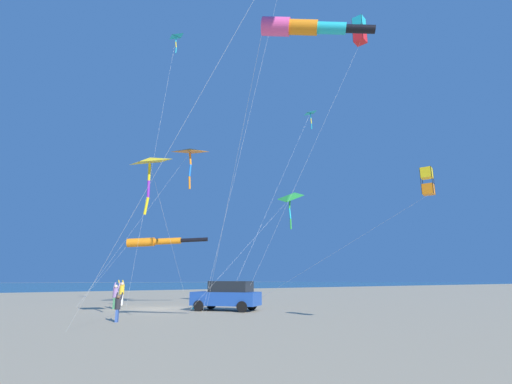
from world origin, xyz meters
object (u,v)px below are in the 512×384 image
kite_windsock_orange_high_right (301,28)px  kite_delta_green_low_center (290,198)px  cooler_box (197,306)px  person_child_green_jacket (118,306)px  kite_box_rainbow_low_near (359,31)px  kite_delta_teal_far_right (150,162)px  kite_box_long_streamer_right (427,182)px  kite_delta_magenta_far_left (310,114)px  kite_delta_checkered_midright (176,38)px  kite_delta_striped_overhead (190,152)px  parked_car (227,295)px  kite_windsock_red_high_left (155,242)px  person_adult_flyer (122,291)px  person_child_grey_jacket (115,294)px

kite_windsock_orange_high_right → kite_delta_green_low_center: bearing=-42.6°
cooler_box → kite_delta_green_low_center: (-2.18, -6.84, 8.12)m
person_child_green_jacket → kite_windsock_orange_high_right: 14.48m
kite_box_rainbow_low_near → person_child_green_jacket: bearing=58.8°
person_child_green_jacket → kite_delta_teal_far_right: (-1.27, -0.55, 6.90)m
kite_box_long_streamer_right → kite_delta_magenta_far_left: bearing=-28.2°
kite_delta_checkered_midright → kite_delta_striped_overhead: (1.41, -2.30, -7.80)m
kite_windsock_orange_high_right → kite_delta_teal_far_right: size_ratio=1.57×
parked_car → kite_delta_checkered_midright: 18.52m
kite_windsock_red_high_left → kite_delta_striped_overhead: (-6.52, 0.62, 6.11)m
person_child_green_jacket → person_adult_flyer: bearing=-20.3°
parked_car → cooler_box: (2.45, 0.77, -0.74)m
kite_box_long_streamer_right → kite_windsock_red_high_left: (22.52, 2.26, -0.98)m
kite_delta_green_low_center → kite_box_rainbow_low_near: 12.94m
kite_delta_green_low_center → kite_delta_checkered_midright: (1.17, 9.99, 10.66)m
kite_windsock_orange_high_right → parked_car: bearing=-25.0°
person_child_green_jacket → kite_delta_teal_far_right: size_ratio=0.17×
kite_delta_green_low_center → kite_delta_checkered_midright: bearing=83.3°
kite_delta_magenta_far_left → kite_box_rainbow_low_near: bearing=151.1°
person_child_grey_jacket → kite_delta_striped_overhead: size_ratio=0.15×
cooler_box → kite_delta_magenta_far_left: size_ratio=0.04×
kite_delta_magenta_far_left → kite_delta_teal_far_right: (-3.16, 15.38, -8.32)m
person_child_grey_jacket → kite_delta_checkered_midright: 18.67m
kite_delta_checkered_midright → kite_delta_teal_far_right: (-4.98, 3.36, -11.36)m
person_child_green_jacket → kite_box_long_streamer_right: size_ratio=0.09×
kite_delta_magenta_far_left → kite_box_long_streamer_right: 17.54m
kite_windsock_orange_high_right → kite_box_rainbow_low_near: size_ratio=0.71×
kite_delta_magenta_far_left → kite_windsock_red_high_left: kite_delta_magenta_far_left is taller
kite_delta_checkered_midright → person_child_green_jacket: bearing=133.5°
kite_delta_teal_far_right → kite_windsock_red_high_left: size_ratio=0.97×
cooler_box → kite_windsock_orange_high_right: size_ratio=0.05×
parked_car → cooler_box: bearing=17.4°
kite_box_long_streamer_right → kite_box_rainbow_low_near: bearing=-26.5°
person_child_grey_jacket → kite_delta_teal_far_right: kite_delta_teal_far_right is taller
person_adult_flyer → kite_delta_checkered_midright: kite_delta_checkered_midright is taller
parked_car → kite_delta_green_low_center: bearing=-87.4°
parked_car → kite_box_rainbow_low_near: size_ratio=0.26×
kite_delta_striped_overhead → kite_delta_checkered_midright: bearing=121.5°
person_child_green_jacket → kite_windsock_orange_high_right: size_ratio=0.11×
cooler_box → person_child_green_jacket: (-4.72, 7.06, 0.52)m
kite_box_long_streamer_right → kite_windsock_red_high_left: bearing=5.7°
person_child_green_jacket → person_child_grey_jacket: size_ratio=0.77×
kite_delta_checkered_midright → kite_box_rainbow_low_near: (-10.47, -7.24, -2.09)m
kite_delta_magenta_far_left → kite_windsock_orange_high_right: 19.55m
kite_windsock_orange_high_right → kite_delta_teal_far_right: 9.79m
person_child_green_jacket → kite_delta_green_low_center: size_ratio=0.14×
cooler_box → kite_delta_green_low_center: size_ratio=0.06×
kite_delta_checkered_midright → kite_delta_teal_far_right: kite_delta_checkered_midright is taller
cooler_box → kite_delta_checkered_midright: kite_delta_checkered_midright is taller
kite_box_long_streamer_right → cooler_box: bearing=7.4°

